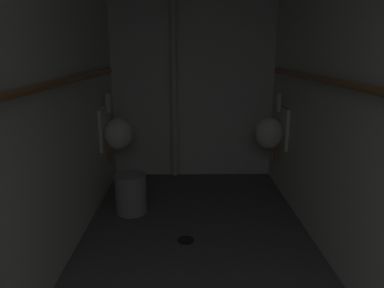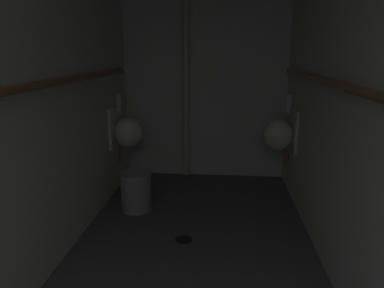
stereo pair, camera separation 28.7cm
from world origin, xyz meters
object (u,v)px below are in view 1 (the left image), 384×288
at_px(waste_bin, 131,193).
at_px(standpipe_back_wall, 174,76).
at_px(urinal_right_mid, 271,132).
at_px(floor_drain, 186,240).
at_px(urinal_left_mid, 116,133).

bearing_deg(waste_bin, standpipe_back_wall, 68.38).
bearing_deg(standpipe_back_wall, urinal_right_mid, -26.06).
bearing_deg(floor_drain, urinal_right_mid, 48.42).
distance_m(urinal_left_mid, floor_drain, 1.42).
xyz_separation_m(urinal_right_mid, standpipe_back_wall, (-1.04, 0.51, 0.55)).
relative_size(urinal_left_mid, waste_bin, 1.97).
bearing_deg(standpipe_back_wall, waste_bin, -111.62).
relative_size(urinal_left_mid, standpipe_back_wall, 0.31).
height_order(urinal_left_mid, floor_drain, urinal_left_mid).
relative_size(standpipe_back_wall, floor_drain, 17.25).
xyz_separation_m(urinal_left_mid, floor_drain, (0.73, -1.01, -0.68)).
bearing_deg(urinal_right_mid, standpipe_back_wall, 153.94).
bearing_deg(urinal_right_mid, floor_drain, -131.58).
height_order(urinal_right_mid, floor_drain, urinal_right_mid).
xyz_separation_m(urinal_right_mid, waste_bin, (-1.43, -0.48, -0.49)).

